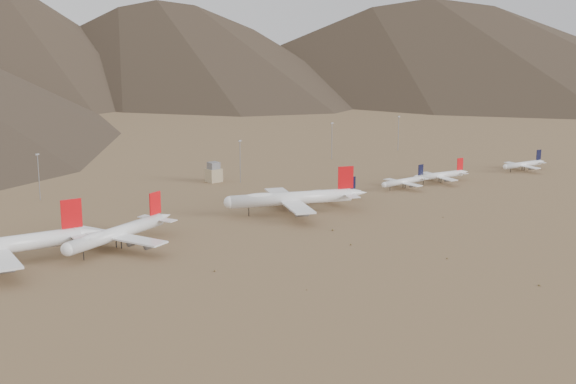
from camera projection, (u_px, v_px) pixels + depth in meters
ground at (299, 231)px, 372.60m from camera, size 3000.00×3000.00×0.00m
widebody_centre at (117, 233)px, 343.66m from camera, size 64.02×51.26×20.03m
widebody_east at (292, 198)px, 405.00m from camera, size 72.11×57.77×22.60m
narrowbody_a at (330, 194)px, 431.31m from camera, size 37.13×27.42×12.52m
narrowbody_b at (405, 181)px, 464.73m from camera, size 37.45×26.69×12.36m
narrowbody_c at (441, 175)px, 480.35m from camera, size 40.89×29.78×13.57m
narrowbody_d at (524, 164)px, 517.21m from camera, size 37.63×27.24×12.44m
control_tower at (214, 173)px, 481.93m from camera, size 8.00×8.00×12.00m
mast_west at (39, 175)px, 431.75m from camera, size 2.00×0.60×25.70m
mast_centre at (240, 159)px, 477.72m from camera, size 2.00×0.60×25.70m
mast_east at (332, 139)px, 555.52m from camera, size 2.00×0.60×25.70m
mast_far_east at (398, 132)px, 591.43m from camera, size 2.00×0.60×25.70m
desert_scrub at (538, 252)px, 338.73m from camera, size 416.85×170.55×0.91m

